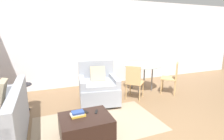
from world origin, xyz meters
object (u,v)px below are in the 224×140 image
(armchair, at_px, (98,88))
(ottoman, at_px, (86,126))
(dining_chair_near_left, at_px, (134,80))
(side_table, at_px, (23,93))
(dining_table, at_px, (142,68))
(tv_remote_primary, at_px, (96,112))
(dining_chair_near_right, at_px, (172,76))
(book_stack, at_px, (78,114))
(tv_remote_secondary, at_px, (85,111))

(armchair, relative_size, ottoman, 1.31)
(armchair, relative_size, dining_chair_near_left, 1.20)
(side_table, distance_m, dining_chair_near_left, 2.61)
(dining_table, bearing_deg, ottoman, -140.20)
(ottoman, height_order, tv_remote_primary, tv_remote_primary)
(tv_remote_primary, xyz_separation_m, dining_chair_near_right, (2.57, 1.09, 0.13))
(book_stack, xyz_separation_m, dining_chair_near_left, (1.67, 1.12, 0.10))
(book_stack, height_order, side_table, side_table)
(ottoman, height_order, book_stack, book_stack)
(book_stack, distance_m, tv_remote_primary, 0.33)
(dining_table, bearing_deg, book_stack, -142.74)
(dining_chair_near_right, bearing_deg, ottoman, -156.80)
(tv_remote_primary, distance_m, dining_chair_near_right, 2.79)
(armchair, bearing_deg, dining_table, 16.63)
(ottoman, bearing_deg, dining_chair_near_right, 23.20)
(tv_remote_primary, bearing_deg, ottoman, -154.73)
(armchair, distance_m, side_table, 1.69)
(dining_table, relative_size, dining_chair_near_right, 1.22)
(tv_remote_secondary, xyz_separation_m, dining_chair_near_right, (2.75, 1.01, 0.13))
(side_table, xyz_separation_m, dining_chair_near_left, (2.59, -0.34, 0.10))
(armchair, height_order, dining_chair_near_right, armchair)
(armchair, bearing_deg, side_table, 173.92)
(tv_remote_secondary, bearing_deg, dining_table, 37.33)
(tv_remote_secondary, bearing_deg, dining_chair_near_left, 33.68)
(book_stack, relative_size, dining_chair_near_left, 0.27)
(book_stack, relative_size, dining_table, 0.22)
(dining_table, xyz_separation_m, dining_chair_near_left, (-0.61, -0.61, -0.15))
(armchair, bearing_deg, ottoman, -115.53)
(ottoman, height_order, dining_table, dining_table)
(tv_remote_primary, xyz_separation_m, side_table, (-1.25, 1.43, 0.03))
(dining_chair_near_right, bearing_deg, dining_chair_near_left, 180.00)
(ottoman, bearing_deg, tv_remote_secondary, 79.04)
(armchair, bearing_deg, tv_remote_primary, -108.98)
(side_table, bearing_deg, armchair, -6.08)
(book_stack, bearing_deg, dining_chair_near_left, 33.93)
(armchair, relative_size, tv_remote_secondary, 6.92)
(armchair, height_order, side_table, armchair)
(tv_remote_secondary, distance_m, dining_table, 2.70)
(side_table, bearing_deg, dining_chair_near_right, -5.06)
(tv_remote_secondary, xyz_separation_m, dining_chair_near_left, (1.52, 1.01, 0.13))
(tv_remote_primary, height_order, dining_chair_near_left, dining_chair_near_left)
(tv_remote_primary, relative_size, dining_chair_near_right, 0.17)
(ottoman, bearing_deg, tv_remote_primary, 25.27)
(ottoman, relative_size, tv_remote_secondary, 5.28)
(ottoman, relative_size, dining_table, 0.75)
(book_stack, bearing_deg, tv_remote_primary, 5.42)
(dining_table, bearing_deg, dining_chair_near_left, -135.00)
(ottoman, xyz_separation_m, side_table, (-1.03, 1.53, 0.21))
(tv_remote_secondary, distance_m, side_table, 1.72)
(book_stack, height_order, dining_table, dining_table)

